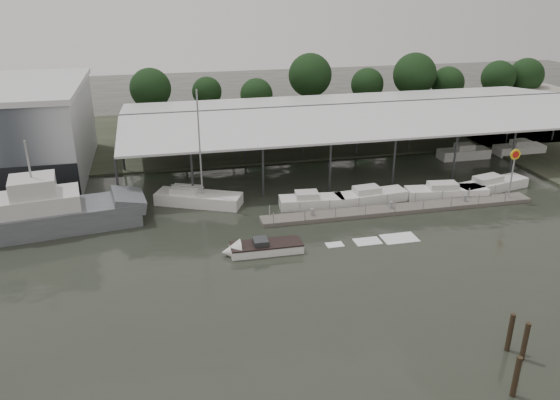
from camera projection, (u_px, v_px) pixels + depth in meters
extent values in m
plane|color=#262B23|center=(273.00, 278.00, 41.90)|extent=(200.00, 200.00, 0.00)
cube|color=#3D4433|center=(213.00, 134.00, 79.77)|extent=(140.00, 30.00, 0.30)
cube|color=#303436|center=(359.00, 104.00, 68.08)|extent=(58.00, 0.40, 0.30)
cylinder|color=#303436|center=(118.00, 183.00, 53.30)|extent=(0.24, 0.24, 5.50)
cylinder|color=#303436|center=(126.00, 126.00, 74.06)|extent=(0.24, 0.24, 5.50)
cylinder|color=#303436|center=(506.00, 105.00, 85.90)|extent=(0.24, 0.24, 5.50)
cube|color=#605C55|center=(400.00, 209.00, 53.91)|extent=(28.00, 2.00, 0.40)
cylinder|color=#95989B|center=(273.00, 219.00, 50.21)|extent=(0.10, 0.10, 1.20)
cylinder|color=#95989B|center=(512.00, 190.00, 57.15)|extent=(0.10, 0.10, 1.20)
cube|color=#95989B|center=(391.00, 205.00, 53.51)|extent=(0.30, 0.30, 0.70)
cylinder|color=#95989B|center=(511.00, 178.00, 55.49)|extent=(0.16, 0.16, 5.00)
cylinder|color=yellow|center=(515.00, 154.00, 54.54)|extent=(1.10, 0.12, 1.10)
cylinder|color=red|center=(516.00, 155.00, 54.48)|extent=(0.70, 0.05, 0.70)
cube|color=gray|center=(533.00, 100.00, 92.98)|extent=(10.00, 8.00, 4.00)
cube|color=slate|center=(51.00, 220.00, 49.69)|extent=(16.38, 6.96, 2.40)
cube|color=slate|center=(128.00, 200.00, 51.63)|extent=(3.66, 4.92, 1.77)
cube|color=silver|center=(36.00, 204.00, 48.70)|extent=(7.94, 4.95, 1.80)
cube|color=silver|center=(33.00, 186.00, 48.05)|extent=(4.25, 3.86, 1.61)
cylinder|color=#95989B|center=(28.00, 160.00, 47.14)|extent=(0.18, 0.18, 3.50)
cube|color=white|center=(199.00, 200.00, 55.33)|extent=(8.99, 5.97, 1.40)
cube|color=silver|center=(185.00, 190.00, 55.26)|extent=(3.27, 2.78, 0.80)
cylinder|color=#95989B|center=(200.00, 145.00, 53.06)|extent=(0.16, 0.16, 10.86)
cylinder|color=#95989B|center=(187.00, 186.00, 55.02)|extent=(3.24, 1.56, 0.12)
cube|color=white|center=(266.00, 248.00, 45.79)|extent=(6.06, 2.04, 0.90)
cone|color=white|center=(231.00, 252.00, 45.20)|extent=(1.61, 2.01, 2.00)
cube|color=black|center=(266.00, 244.00, 45.63)|extent=(6.06, 2.10, 0.12)
cube|color=#303436|center=(260.00, 242.00, 45.44)|extent=(1.21, 1.41, 0.50)
cube|color=silver|center=(335.00, 245.00, 47.10)|extent=(2.30, 1.50, 0.04)
cube|color=silver|center=(367.00, 241.00, 47.69)|extent=(3.10, 2.00, 0.04)
cube|color=silver|center=(399.00, 238.00, 48.28)|extent=(3.90, 2.50, 0.04)
cube|color=white|center=(311.00, 202.00, 54.75)|extent=(6.58, 2.82, 1.10)
cube|color=silver|center=(307.00, 195.00, 54.34)|extent=(2.38, 1.82, 0.70)
cube|color=white|center=(371.00, 197.00, 56.04)|extent=(7.62, 2.89, 1.10)
cube|color=silver|center=(367.00, 190.00, 55.63)|extent=(2.75, 1.84, 0.70)
cube|color=white|center=(446.00, 193.00, 57.18)|extent=(8.68, 3.22, 1.10)
cube|color=silver|center=(443.00, 186.00, 56.77)|extent=(3.14, 1.96, 0.70)
cube|color=white|center=(491.00, 186.00, 59.04)|extent=(9.07, 4.12, 1.10)
cube|color=silver|center=(488.00, 179.00, 58.64)|extent=(3.36, 2.26, 0.70)
cylinder|color=#322719|center=(524.00, 346.00, 32.65)|extent=(0.32, 0.32, 3.18)
cylinder|color=#322719|center=(515.00, 381.00, 29.77)|extent=(0.32, 0.32, 3.19)
cylinder|color=#322719|center=(509.00, 337.00, 33.43)|extent=(0.32, 0.32, 3.24)
cylinder|color=black|center=(153.00, 114.00, 82.51)|extent=(0.50, 0.50, 4.35)
sphere|color=#1B3917|center=(150.00, 89.00, 81.02)|extent=(6.08, 6.08, 6.08)
cylinder|color=black|center=(208.00, 110.00, 87.25)|extent=(0.50, 0.50, 3.35)
sphere|color=#1B3917|center=(207.00, 92.00, 86.11)|extent=(4.69, 4.69, 4.69)
cylinder|color=black|center=(257.00, 115.00, 83.79)|extent=(0.50, 0.50, 3.53)
sphere|color=#1B3917|center=(256.00, 95.00, 82.59)|extent=(4.94, 4.94, 4.94)
cylinder|color=black|center=(310.00, 103.00, 88.76)|extent=(0.50, 0.50, 4.95)
sphere|color=#1B3917|center=(310.00, 75.00, 87.07)|extent=(6.93, 6.93, 6.93)
cylinder|color=black|center=(366.00, 105.00, 89.91)|extent=(0.50, 0.50, 3.78)
sphere|color=#1B3917|center=(367.00, 84.00, 88.62)|extent=(5.29, 5.29, 5.29)
cylinder|color=black|center=(412.00, 102.00, 89.40)|extent=(0.50, 0.50, 4.94)
sphere|color=#1B3917|center=(415.00, 74.00, 87.72)|extent=(6.92, 6.92, 6.92)
cylinder|color=black|center=(445.00, 104.00, 90.84)|extent=(0.50, 0.50, 3.81)
sphere|color=#1B3917|center=(448.00, 83.00, 89.54)|extent=(5.33, 5.33, 5.33)
cylinder|color=black|center=(495.00, 99.00, 93.67)|extent=(0.50, 0.50, 4.07)
sphere|color=#1B3917|center=(498.00, 77.00, 92.28)|extent=(5.69, 5.69, 5.69)
cylinder|color=black|center=(522.00, 97.00, 94.74)|extent=(0.50, 0.50, 4.18)
sphere|color=#1B3917|center=(526.00, 75.00, 93.31)|extent=(5.85, 5.85, 5.85)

